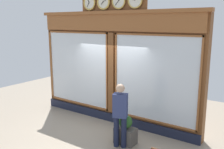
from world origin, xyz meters
name	(u,v)px	position (x,y,z in m)	size (l,w,h in m)	color
shop_facade	(114,67)	(0.00, -0.12, 1.80)	(5.85, 0.42, 4.13)	brown
pedestrian	(120,113)	(-1.14, 1.28, 0.93)	(0.41, 0.33, 1.69)	#191E38
planter_box	(125,136)	(-1.16, 1.04, 0.22)	(0.56, 0.36, 0.44)	#4C4742
planter_shrub	(126,122)	(-1.16, 1.04, 0.62)	(0.36, 0.36, 0.36)	#285623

